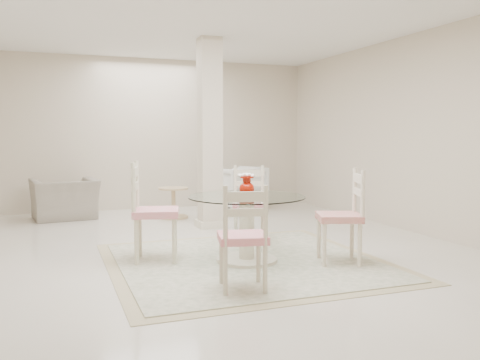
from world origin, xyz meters
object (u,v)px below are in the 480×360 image
object	(u,v)px
dining_table	(247,229)
recliner_taupe	(65,199)
armchair_white	(237,187)
dining_chair_west	(149,204)
side_table	(174,204)
dining_chair_east	(346,209)
red_vase	(247,185)
column	(210,134)
dining_chair_north	(249,198)
dining_chair_south	(244,230)

from	to	relation	value
dining_table	recliner_taupe	bearing A→B (deg)	115.26
armchair_white	dining_chair_west	bearing A→B (deg)	38.66
side_table	dining_chair_east	bearing A→B (deg)	-73.88
dining_table	red_vase	xyz separation A→B (m)	(0.00, 0.00, 0.46)
column	side_table	xyz separation A→B (m)	(-0.32, 0.96, -1.12)
recliner_taupe	dining_chair_north	bearing A→B (deg)	120.21
column	dining_table	world-z (taller)	column
dining_table	dining_chair_north	distance (m)	1.04
dining_chair_west	recliner_taupe	world-z (taller)	dining_chair_west
red_vase	column	bearing A→B (deg)	83.21
dining_chair_north	dining_chair_east	bearing A→B (deg)	-48.86
column	red_vase	xyz separation A→B (m)	(-0.25, -2.13, -0.54)
dining_table	dining_chair_south	size ratio (longest dim) A/B	1.20
red_vase	dining_chair_east	xyz separation A→B (m)	(0.94, -0.40, -0.24)
dining_chair_south	recliner_taupe	world-z (taller)	dining_chair_south
dining_chair_north	dining_chair_west	bearing A→B (deg)	-138.88
dining_chair_south	recliner_taupe	bearing A→B (deg)	-61.07
column	dining_chair_west	world-z (taller)	column
side_table	dining_table	bearing A→B (deg)	-88.73
column	recliner_taupe	bearing A→B (deg)	142.79
armchair_white	recliner_taupe	bearing A→B (deg)	-16.11
red_vase	recliner_taupe	world-z (taller)	red_vase
column	red_vase	world-z (taller)	column
recliner_taupe	side_table	world-z (taller)	recliner_taupe
dining_chair_west	dining_chair_south	xyz separation A→B (m)	(0.56, -1.33, -0.08)
dining_chair_north	armchair_white	world-z (taller)	dining_chair_north
column	dining_table	bearing A→B (deg)	-96.79
column	dining_chair_east	xyz separation A→B (m)	(0.68, -2.53, -0.78)
dining_chair_west	dining_chair_south	world-z (taller)	dining_chair_west
dining_chair_south	recliner_taupe	distance (m)	4.75
dining_table	red_vase	size ratio (longest dim) A/B	5.04
column	dining_table	distance (m)	2.37
recliner_taupe	side_table	bearing A→B (deg)	154.03
column	side_table	bearing A→B (deg)	108.65
dining_table	side_table	world-z (taller)	dining_table
dining_chair_west	armchair_white	distance (m)	3.99
dining_chair_east	dining_chair_west	world-z (taller)	dining_chair_west
recliner_taupe	side_table	size ratio (longest dim) A/B	1.97
dining_chair_south	armchair_white	world-z (taller)	dining_chair_south
dining_chair_east	side_table	distance (m)	3.64
dining_chair_south	dining_chair_west	bearing A→B (deg)	-54.52
dining_chair_north	dining_chair_west	xyz separation A→B (m)	(-1.34, -0.54, 0.06)
recliner_taupe	armchair_white	bearing A→B (deg)	174.00
column	dining_chair_north	world-z (taller)	column
dining_chair_south	side_table	xyz separation A→B (m)	(0.32, 4.02, -0.30)
dining_table	dining_chair_north	bearing A→B (deg)	67.02
red_vase	dining_chair_south	size ratio (longest dim) A/B	0.24
dining_table	dining_chair_south	bearing A→B (deg)	-112.58
red_vase	dining_chair_south	bearing A→B (deg)	-112.54
dining_chair_east	dining_table	bearing A→B (deg)	-92.81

